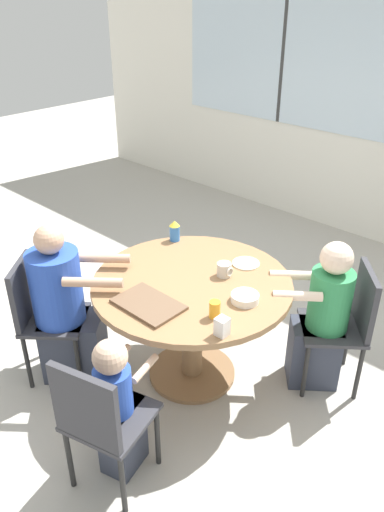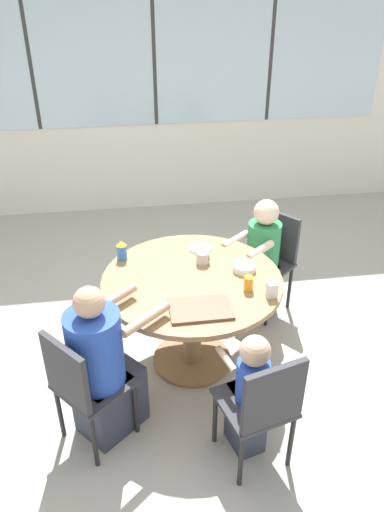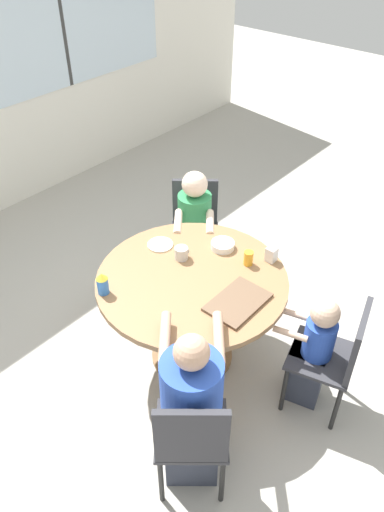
{
  "view_description": "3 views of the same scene",
  "coord_description": "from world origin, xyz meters",
  "px_view_note": "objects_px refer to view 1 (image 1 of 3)",
  "views": [
    {
      "loc": [
        1.82,
        -1.96,
        2.43
      ],
      "look_at": [
        0.0,
        0.0,
        0.95
      ],
      "focal_mm": 35.0,
      "sensor_mm": 36.0,
      "label": 1
    },
    {
      "loc": [
        -0.42,
        -2.88,
        2.7
      ],
      "look_at": [
        0.0,
        0.0,
        0.95
      ],
      "focal_mm": 35.0,
      "sensor_mm": 36.0,
      "label": 2
    },
    {
      "loc": [
        -1.88,
        -1.62,
        2.91
      ],
      "look_at": [
        0.0,
        0.0,
        0.95
      ],
      "focal_mm": 35.0,
      "sensor_mm": 36.0,
      "label": 3
    }
  ],
  "objects_px": {
    "person_toddler": "(118,409)",
    "bowl_white_shallow": "(245,298)",
    "sippy_cup": "(175,230)",
    "person_woman_green_shirt": "(66,312)",
    "chair_for_woman_green_shirt": "(40,309)",
    "chair_for_man_blue_shirt": "(348,318)",
    "coffee_mug": "(224,270)",
    "chair_for_toddler": "(99,417)",
    "milk_carton_small": "(222,327)",
    "person_man_blue_shirt": "(322,321)",
    "juice_glass": "(215,309)"
  },
  "relations": [
    {
      "from": "person_toddler",
      "to": "bowl_white_shallow",
      "type": "height_order",
      "value": "person_toddler"
    },
    {
      "from": "sippy_cup",
      "to": "person_woman_green_shirt",
      "type": "bearing_deg",
      "value": -100.4
    },
    {
      "from": "chair_for_woman_green_shirt",
      "to": "bowl_white_shallow",
      "type": "relative_size",
      "value": 5.27
    },
    {
      "from": "chair_for_man_blue_shirt",
      "to": "bowl_white_shallow",
      "type": "relative_size",
      "value": 5.27
    },
    {
      "from": "coffee_mug",
      "to": "chair_for_toddler",
      "type": "bearing_deg",
      "value": -82.16
    },
    {
      "from": "chair_for_toddler",
      "to": "milk_carton_small",
      "type": "height_order",
      "value": "same"
    },
    {
      "from": "chair_for_toddler",
      "to": "person_man_blue_shirt",
      "type": "relative_size",
      "value": 0.82
    },
    {
      "from": "chair_for_man_blue_shirt",
      "to": "person_toddler",
      "type": "height_order",
      "value": "person_toddler"
    },
    {
      "from": "coffee_mug",
      "to": "bowl_white_shallow",
      "type": "relative_size",
      "value": 0.59
    },
    {
      "from": "person_woman_green_shirt",
      "to": "juice_glass",
      "type": "relative_size",
      "value": 11.11
    },
    {
      "from": "person_man_blue_shirt",
      "to": "bowl_white_shallow",
      "type": "distance_m",
      "value": 0.64
    },
    {
      "from": "coffee_mug",
      "to": "juice_glass",
      "type": "height_order",
      "value": "juice_glass"
    },
    {
      "from": "person_man_blue_shirt",
      "to": "milk_carton_small",
      "type": "height_order",
      "value": "person_man_blue_shirt"
    },
    {
      "from": "coffee_mug",
      "to": "chair_for_woman_green_shirt",
      "type": "bearing_deg",
      "value": -135.98
    },
    {
      "from": "person_woman_green_shirt",
      "to": "person_toddler",
      "type": "relative_size",
      "value": 1.26
    },
    {
      "from": "juice_glass",
      "to": "coffee_mug",
      "type": "bearing_deg",
      "value": 122.73
    },
    {
      "from": "chair_for_toddler",
      "to": "person_man_blue_shirt",
      "type": "distance_m",
      "value": 1.56
    },
    {
      "from": "coffee_mug",
      "to": "bowl_white_shallow",
      "type": "distance_m",
      "value": 0.31
    },
    {
      "from": "chair_for_woman_green_shirt",
      "to": "person_woman_green_shirt",
      "type": "relative_size",
      "value": 0.77
    },
    {
      "from": "juice_glass",
      "to": "person_toddler",
      "type": "bearing_deg",
      "value": -101.6
    },
    {
      "from": "chair_for_man_blue_shirt",
      "to": "person_woman_green_shirt",
      "type": "bearing_deg",
      "value": 90.56
    },
    {
      "from": "sippy_cup",
      "to": "person_toddler",
      "type": "bearing_deg",
      "value": -58.59
    },
    {
      "from": "person_man_blue_shirt",
      "to": "coffee_mug",
      "type": "relative_size",
      "value": 10.87
    },
    {
      "from": "chair_for_woman_green_shirt",
      "to": "juice_glass",
      "type": "distance_m",
      "value": 1.25
    },
    {
      "from": "person_man_blue_shirt",
      "to": "person_woman_green_shirt",
      "type": "bearing_deg",
      "value": 90.61
    },
    {
      "from": "chair_for_man_blue_shirt",
      "to": "chair_for_toddler",
      "type": "distance_m",
      "value": 1.69
    },
    {
      "from": "person_woman_green_shirt",
      "to": "milk_carton_small",
      "type": "height_order",
      "value": "person_woman_green_shirt"
    },
    {
      "from": "coffee_mug",
      "to": "milk_carton_small",
      "type": "distance_m",
      "value": 0.61
    },
    {
      "from": "chair_for_woman_green_shirt",
      "to": "coffee_mug",
      "type": "bearing_deg",
      "value": 93.39
    },
    {
      "from": "person_man_blue_shirt",
      "to": "coffee_mug",
      "type": "height_order",
      "value": "person_man_blue_shirt"
    },
    {
      "from": "chair_for_man_blue_shirt",
      "to": "bowl_white_shallow",
      "type": "distance_m",
      "value": 0.76
    },
    {
      "from": "sippy_cup",
      "to": "juice_glass",
      "type": "bearing_deg",
      "value": -32.3
    },
    {
      "from": "chair_for_woman_green_shirt",
      "to": "sippy_cup",
      "type": "relative_size",
      "value": 5.65
    },
    {
      "from": "sippy_cup",
      "to": "coffee_mug",
      "type": "bearing_deg",
      "value": -13.62
    },
    {
      "from": "chair_for_toddler",
      "to": "person_toddler",
      "type": "height_order",
      "value": "person_toddler"
    },
    {
      "from": "juice_glass",
      "to": "milk_carton_small",
      "type": "height_order",
      "value": "milk_carton_small"
    },
    {
      "from": "chair_for_woman_green_shirt",
      "to": "bowl_white_shallow",
      "type": "bearing_deg",
      "value": 80.76
    },
    {
      "from": "person_woman_green_shirt",
      "to": "juice_glass",
      "type": "height_order",
      "value": "person_woman_green_shirt"
    },
    {
      "from": "person_toddler",
      "to": "juice_glass",
      "type": "bearing_deg",
      "value": 63.0
    },
    {
      "from": "chair_for_man_blue_shirt",
      "to": "sippy_cup",
      "type": "xyz_separation_m",
      "value": [
        -1.25,
        -0.31,
        0.32
      ]
    },
    {
      "from": "bowl_white_shallow",
      "to": "chair_for_woman_green_shirt",
      "type": "bearing_deg",
      "value": -148.61
    },
    {
      "from": "person_man_blue_shirt",
      "to": "chair_for_man_blue_shirt",
      "type": "bearing_deg",
      "value": -90.0
    },
    {
      "from": "coffee_mug",
      "to": "juice_glass",
      "type": "xyz_separation_m",
      "value": [
        0.25,
        -0.38,
        0.01
      ]
    },
    {
      "from": "chair_for_woman_green_shirt",
      "to": "chair_for_man_blue_shirt",
      "type": "relative_size",
      "value": 1.0
    },
    {
      "from": "bowl_white_shallow",
      "to": "person_man_blue_shirt",
      "type": "bearing_deg",
      "value": 61.34
    },
    {
      "from": "sippy_cup",
      "to": "milk_carton_small",
      "type": "distance_m",
      "value": 1.15
    },
    {
      "from": "chair_for_man_blue_shirt",
      "to": "person_man_blue_shirt",
      "type": "relative_size",
      "value": 0.82
    },
    {
      "from": "person_man_blue_shirt",
      "to": "juice_glass",
      "type": "bearing_deg",
      "value": 118.47
    },
    {
      "from": "chair_for_man_blue_shirt",
      "to": "person_man_blue_shirt",
      "type": "distance_m",
      "value": 0.17
    },
    {
      "from": "person_toddler",
      "to": "chair_for_man_blue_shirt",
      "type": "bearing_deg",
      "value": 53.89
    }
  ]
}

